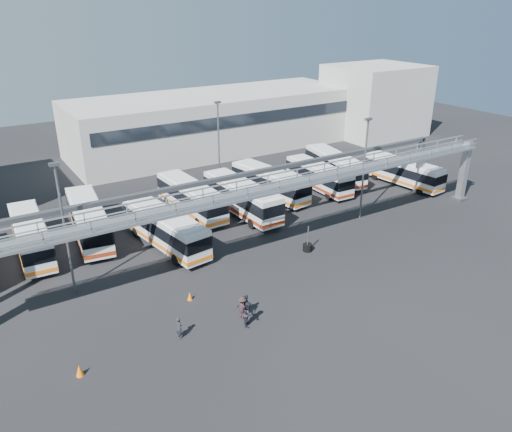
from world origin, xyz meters
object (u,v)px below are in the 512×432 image
light_pole_mid (364,164)px  bus_5 (242,197)px  bus_9 (403,171)px  bus_2 (88,219)px  tire_stack (308,247)px  cone_right (190,296)px  bus_3 (165,228)px  bus_7 (319,176)px  light_pole_left (64,223)px  pedestrian_b (248,314)px  light_pole_back (219,141)px  pedestrian_a (179,328)px  bus_4 (191,197)px  bus_1 (31,235)px  pedestrian_c (242,307)px  bus_6 (270,182)px  pedestrian_d (246,305)px  cone_left (79,370)px  bus_8 (335,165)px

light_pole_mid → bus_5: light_pole_mid is taller
bus_5 → bus_9: 20.89m
bus_2 → tire_stack: (15.48, -12.76, -1.51)m
cone_right → bus_3: bearing=78.0°
bus_7 → cone_right: bearing=-148.1°
light_pole_left → pedestrian_b: size_ratio=5.63×
light_pole_back → cone_right: light_pole_back is taller
light_pole_back → bus_3: (-11.17, -10.54, -3.88)m
bus_3 → pedestrian_b: 14.05m
bus_2 → cone_right: 14.87m
pedestrian_a → tire_stack: (14.64, 5.39, -0.38)m
cone_right → bus_9: bearing=16.1°
light_pole_back → bus_4: (-5.91, -4.80, -3.90)m
bus_1 → pedestrian_c: 20.75m
pedestrian_c → bus_6: bearing=-55.5°
bus_4 → bus_5: bus_5 is taller
bus_1 → pedestrian_c: (10.52, -17.86, -0.95)m
pedestrian_d → tire_stack: bearing=-50.0°
tire_stack → cone_left: bearing=-165.1°
cone_left → bus_3: bearing=50.1°
bus_2 → cone_right: bearing=-70.1°
light_pole_back → tire_stack: bearing=-93.0°
pedestrian_a → light_pole_left: bearing=26.6°
bus_1 → bus_2: size_ratio=0.93×
bus_9 → cone_right: bearing=-169.7°
light_pole_left → pedestrian_a: bearing=-64.8°
pedestrian_d → cone_right: bearing=43.5°
light_pole_back → bus_6: light_pole_back is taller
bus_4 → bus_6: bearing=-5.6°
bus_4 → bus_8: (19.45, 0.33, 0.00)m
light_pole_back → bus_2: size_ratio=0.88×
bus_1 → cone_right: bus_1 is taller
pedestrian_d → pedestrian_c: bearing=121.9°
bus_1 → tire_stack: bus_1 is taller
light_pole_left → light_pole_back: bearing=35.0°
bus_6 → bus_9: 16.43m
bus_4 → pedestrian_d: bearing=-106.8°
bus_4 → cone_right: (-7.18, -14.81, -1.51)m
pedestrian_c → cone_right: bearing=10.7°
bus_4 → bus_7: bearing=-7.7°
light_pole_mid → bus_8: size_ratio=0.92×
bus_5 → pedestrian_d: bus_5 is taller
pedestrian_d → bus_9: bearing=-55.8°
bus_9 → tire_stack: (-20.08, -7.67, -1.31)m
light_pole_left → bus_9: 39.51m
bus_3 → bus_6: bearing=11.8°
light_pole_back → pedestrian_c: (-10.96, -23.61, -4.88)m
bus_3 → pedestrian_b: bearing=-97.6°
bus_2 → bus_5: size_ratio=1.02×
pedestrian_a → pedestrian_c: pedestrian_c is taller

